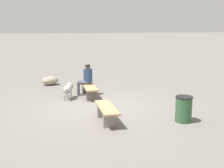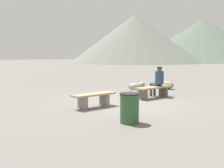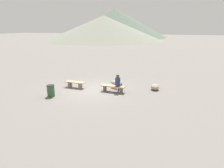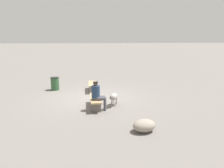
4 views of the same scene
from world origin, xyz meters
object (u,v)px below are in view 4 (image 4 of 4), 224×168
at_px(bench_left, 92,86).
at_px(boulder, 144,126).
at_px(dog, 114,97).
at_px(trash_bin, 55,84).
at_px(bench_right, 96,100).
at_px(seated_person, 98,94).

height_order(bench_left, boulder, bench_left).
distance_m(dog, boulder, 2.84).
xyz_separation_m(trash_bin, boulder, (6.08, 3.66, -0.17)).
relative_size(dog, boulder, 1.04).
height_order(bench_left, bench_right, bench_left).
bearing_deg(bench_right, seated_person, 12.95).
bearing_deg(bench_right, bench_left, -178.85).
xyz_separation_m(bench_left, bench_right, (2.95, 0.04, 0.02)).
distance_m(bench_left, dog, 2.96).
height_order(trash_bin, boulder, trash_bin).
bearing_deg(seated_person, bench_left, -170.14).
bearing_deg(boulder, trash_bin, -148.98).
bearing_deg(bench_left, dog, 17.33).
bearing_deg(dog, boulder, 32.21).
distance_m(bench_right, trash_bin, 4.09).
height_order(dog, trash_bin, trash_bin).
relative_size(bench_left, bench_right, 0.89).
bearing_deg(trash_bin, bench_right, 32.61).
height_order(bench_right, dog, dog).
height_order(bench_right, seated_person, seated_person).
distance_m(bench_left, trash_bin, 2.21).
xyz_separation_m(seated_person, dog, (-0.47, 0.74, -0.31)).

